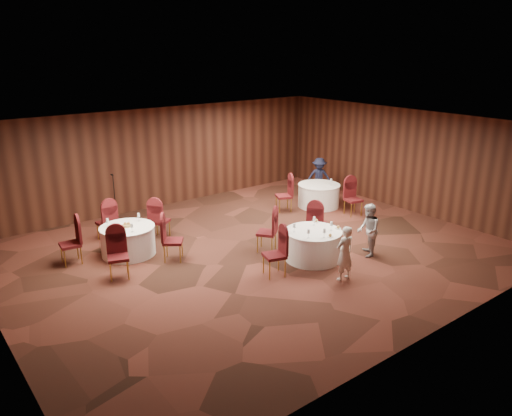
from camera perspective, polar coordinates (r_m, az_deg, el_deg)
ground at (r=12.84m, az=-0.16°, el=-5.06°), size 12.00×12.00×0.00m
room_shell at (r=12.20m, az=-0.17°, el=3.45°), size 12.00×12.00×12.00m
table_main at (r=12.39m, az=6.52°, el=-4.20°), size 1.40×1.40×0.74m
table_left at (r=13.00m, az=-14.42°, el=-3.59°), size 1.37×1.37×0.74m
table_right at (r=16.46m, az=7.18°, el=1.46°), size 1.36×1.36×0.74m
chairs_main at (r=12.54m, az=3.54°, el=-3.22°), size 2.93×1.93×1.00m
chairs_left at (r=12.93m, az=-14.62°, el=-3.12°), size 3.14×3.00×1.00m
chairs_right at (r=15.76m, az=7.12°, el=1.18°), size 2.11×2.28×1.00m
tabletop_main at (r=12.25m, az=7.38°, el=-2.16°), size 1.12×1.10×0.22m
tabletop_left at (r=12.85m, az=-14.58°, el=-1.73°), size 0.88×0.77×0.22m
tabletop_right at (r=16.28m, az=8.58°, el=3.13°), size 0.08×0.08×0.22m
mic_stand at (r=14.81m, az=-15.69°, el=-0.58°), size 0.24×0.24×1.63m
woman_a at (r=11.33m, az=10.10°, el=-5.13°), size 0.48×0.33×1.28m
woman_b at (r=12.72m, az=12.70°, el=-2.50°), size 0.82×0.83×1.35m
man_c at (r=17.50m, az=7.21°, el=3.51°), size 1.00×0.96×1.37m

